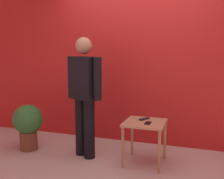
{
  "coord_description": "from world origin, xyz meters",
  "views": [
    {
      "loc": [
        1.04,
        -3.06,
        1.5
      ],
      "look_at": [
        -0.2,
        0.55,
        0.94
      ],
      "focal_mm": 44.04,
      "sensor_mm": 36.0,
      "label": 1
    }
  ],
  "objects_px": {
    "standing_person": "(84,91)",
    "potted_plant": "(28,123)",
    "side_table": "(145,128)",
    "tv_remote": "(144,119)",
    "cell_phone": "(148,123)"
  },
  "relations": [
    {
      "from": "cell_phone",
      "to": "tv_remote",
      "type": "distance_m",
      "value": 0.19
    },
    {
      "from": "standing_person",
      "to": "cell_phone",
      "type": "bearing_deg",
      "value": -3.2
    },
    {
      "from": "side_table",
      "to": "tv_remote",
      "type": "distance_m",
      "value": 0.14
    },
    {
      "from": "standing_person",
      "to": "potted_plant",
      "type": "bearing_deg",
      "value": -177.14
    },
    {
      "from": "standing_person",
      "to": "potted_plant",
      "type": "height_order",
      "value": "standing_person"
    },
    {
      "from": "side_table",
      "to": "potted_plant",
      "type": "bearing_deg",
      "value": -177.78
    },
    {
      "from": "standing_person",
      "to": "tv_remote",
      "type": "relative_size",
      "value": 9.79
    },
    {
      "from": "side_table",
      "to": "tv_remote",
      "type": "bearing_deg",
      "value": 107.11
    },
    {
      "from": "standing_person",
      "to": "cell_phone",
      "type": "relative_size",
      "value": 11.55
    },
    {
      "from": "standing_person",
      "to": "cell_phone",
      "type": "xyz_separation_m",
      "value": [
        0.9,
        -0.05,
        -0.36
      ]
    },
    {
      "from": "tv_remote",
      "to": "potted_plant",
      "type": "bearing_deg",
      "value": -142.44
    },
    {
      "from": "cell_phone",
      "to": "potted_plant",
      "type": "height_order",
      "value": "potted_plant"
    },
    {
      "from": "standing_person",
      "to": "cell_phone",
      "type": "distance_m",
      "value": 0.97
    },
    {
      "from": "cell_phone",
      "to": "potted_plant",
      "type": "bearing_deg",
      "value": -178.35
    },
    {
      "from": "side_table",
      "to": "tv_remote",
      "type": "relative_size",
      "value": 3.35
    }
  ]
}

